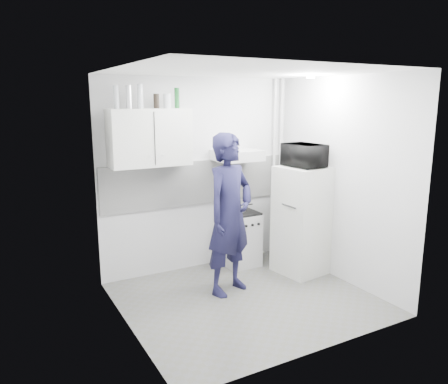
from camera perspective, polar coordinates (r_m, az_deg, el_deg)
floor at (r=5.31m, az=2.95°, el=-13.78°), size 2.80×2.80×0.00m
ceiling at (r=4.79m, az=3.29°, el=15.50°), size 2.80×2.80×0.00m
wall_back at (r=5.96m, az=-3.24°, el=2.25°), size 2.80×0.00×2.80m
wall_left at (r=4.33m, az=-12.84°, el=-1.73°), size 0.00×2.60×2.60m
wall_right at (r=5.74m, az=15.08°, el=1.47°), size 0.00×2.60×2.60m
person at (r=5.19m, az=0.75°, el=-2.95°), size 0.82×0.68×1.94m
stove at (r=6.21m, az=2.10°, el=-6.17°), size 0.47×0.47×0.75m
fridge at (r=5.95m, az=10.15°, el=-3.65°), size 0.67×0.67×1.45m
stove_top at (r=6.10m, az=2.13°, el=-2.69°), size 0.45×0.45×0.03m
saucepan at (r=6.09m, az=2.00°, el=-2.09°), size 0.18×0.18×0.10m
microwave at (r=5.78m, az=10.47°, el=4.72°), size 0.56×0.40×0.30m
bottle_a at (r=5.32m, az=-13.93°, el=11.94°), size 0.06×0.06×0.27m
bottle_b at (r=5.36m, az=-12.33°, el=12.02°), size 0.07×0.07×0.27m
bottle_c at (r=5.40m, az=-10.91°, el=12.18°), size 0.07×0.07×0.29m
canister_a at (r=5.47m, az=-8.82°, el=11.65°), size 0.07×0.07×0.18m
canister_b at (r=5.52m, az=-7.42°, el=11.71°), size 0.09×0.09×0.18m
bottle_e at (r=5.57m, az=-6.17°, el=12.10°), size 0.06×0.06×0.25m
upper_cabinet at (r=5.45m, az=-9.68°, el=7.02°), size 1.00×0.35×0.70m
range_hood at (r=5.92m, az=1.73°, el=4.82°), size 0.60×0.50×0.14m
backsplash at (r=5.97m, az=-3.17°, el=1.28°), size 2.74×0.03×0.60m
pipe_a at (r=6.56m, az=7.37°, el=3.04°), size 0.05×0.05×2.60m
pipe_b at (r=6.49m, az=6.52°, el=2.97°), size 0.04×0.04×2.60m
ceiling_spot_fixture at (r=5.54m, az=11.24°, el=14.50°), size 0.10×0.10×0.02m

